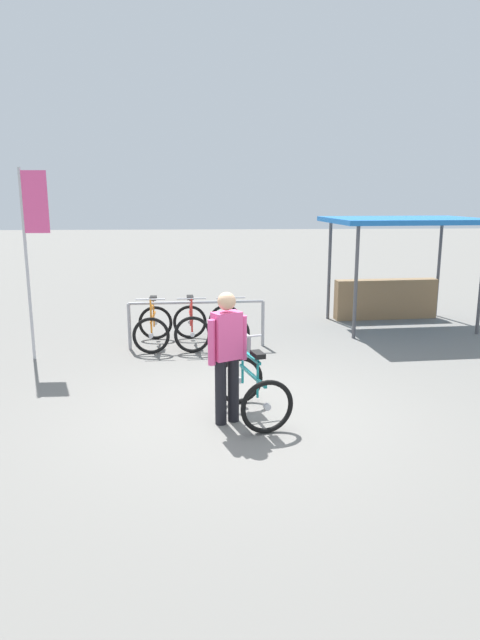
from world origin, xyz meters
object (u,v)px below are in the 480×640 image
object	(u,v)px
racked_bike_orange	(153,327)
racked_bike_red	(191,326)
person_with_featured_bike	(227,352)
banner_flag	(32,228)
racked_bike_teal	(228,325)
market_stall	(395,260)
featured_bicycle	(250,382)

from	to	relation	value
racked_bike_orange	racked_bike_red	xyz separation A→B (m)	(0.70, 0.03, -0.00)
person_with_featured_bike	banner_flag	bearing A→B (deg)	136.30
racked_bike_orange	person_with_featured_bike	world-z (taller)	person_with_featured_bike
racked_bike_teal	racked_bike_red	bearing A→B (deg)	-177.44
racked_bike_red	banner_flag	size ratio (longest dim) A/B	0.36
racked_bike_orange	market_stall	xyz separation A→B (m)	(5.09, 1.70, 1.03)
person_with_featured_bike	market_stall	world-z (taller)	market_stall
racked_bike_teal	market_stall	world-z (taller)	market_stall
racked_bike_orange	featured_bicycle	distance (m)	3.77
racked_bike_red	person_with_featured_bike	world-z (taller)	person_with_featured_bike
racked_bike_red	banner_flag	bearing A→B (deg)	-163.72
racked_bike_orange	racked_bike_teal	distance (m)	1.40
racked_bike_teal	banner_flag	distance (m)	3.82
racked_bike_orange	banner_flag	xyz separation A→B (m)	(-1.85, -0.71, 1.86)
banner_flag	racked_bike_orange	bearing A→B (deg)	21.09
racked_bike_orange	person_with_featured_bike	size ratio (longest dim) A/B	0.67
featured_bicycle	banner_flag	size ratio (longest dim) A/B	0.39
racked_bike_teal	person_with_featured_bike	size ratio (longest dim) A/B	0.70
racked_bike_teal	person_with_featured_bike	bearing A→B (deg)	-92.46
featured_bicycle	market_stall	size ratio (longest dim) A/B	0.38
racked_bike_orange	market_stall	bearing A→B (deg)	18.48
racked_bike_teal	featured_bicycle	size ratio (longest dim) A/B	0.91
featured_bicycle	racked_bike_red	bearing A→B (deg)	103.62
market_stall	racked_bike_teal	bearing A→B (deg)	-156.07
racked_bike_teal	featured_bicycle	distance (m)	3.50
racked_bike_teal	market_stall	xyz separation A→B (m)	(3.69, 1.64, 1.03)
featured_bicycle	banner_flag	bearing A→B (deg)	141.20
racked_bike_orange	racked_bike_teal	size ratio (longest dim) A/B	0.97
person_with_featured_bike	racked_bike_teal	bearing A→B (deg)	87.54
racked_bike_orange	person_with_featured_bike	distance (m)	3.91
racked_bike_red	featured_bicycle	bearing A→B (deg)	-76.38
racked_bike_red	market_stall	world-z (taller)	market_stall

